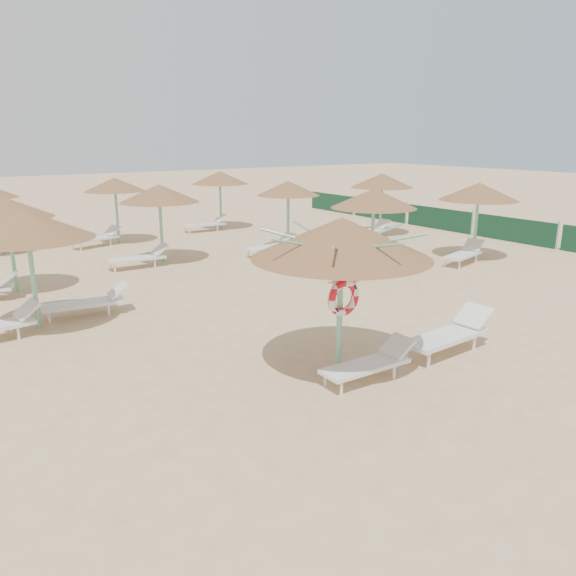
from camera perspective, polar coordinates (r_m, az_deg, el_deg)
ground at (r=11.14m, az=6.48°, el=-7.49°), size 120.00×120.00×0.00m
main_palapa at (r=9.97m, az=5.46°, el=5.00°), size 3.24×3.24×2.90m
lounger_main_a at (r=10.32m, az=8.40°, el=-7.52°), size 1.86×0.59×0.67m
lounger_main_b at (r=11.94m, az=16.18°, el=-4.47°), size 2.26×0.81×0.81m
palapa_field at (r=20.05m, az=-6.62°, el=9.48°), size 18.76×13.92×2.72m
windbreak_fence at (r=27.56m, az=15.12°, el=6.81°), size 0.08×19.84×1.10m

